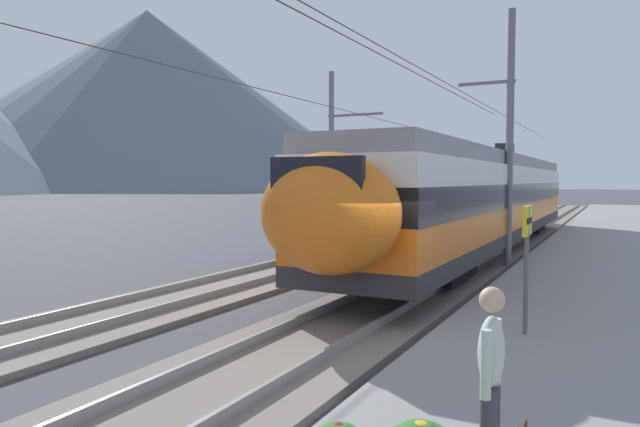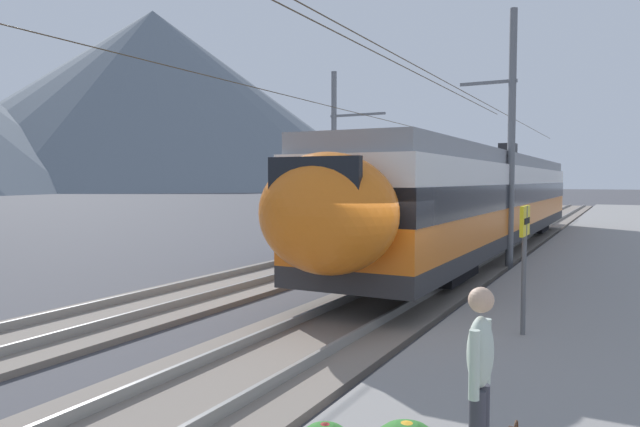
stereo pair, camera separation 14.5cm
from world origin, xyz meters
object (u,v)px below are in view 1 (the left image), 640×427
at_px(train_far_track, 424,193).
at_px(passenger_walking, 491,373).
at_px(train_near_platform, 483,197).
at_px(catenary_mast_far_side, 335,154).
at_px(catenary_mast_mid, 506,136).
at_px(platform_sign, 527,240).

height_order(train_far_track, passenger_walking, train_far_track).
height_order(train_near_platform, catenary_mast_far_side, catenary_mast_far_side).
bearing_deg(catenary_mast_mid, train_far_track, 29.51).
distance_m(catenary_mast_far_side, platform_sign, 16.62).
bearing_deg(platform_sign, catenary_mast_far_side, 37.13).
relative_size(train_near_platform, passenger_walking, 16.60).
relative_size(train_near_platform, catenary_mast_far_side, 0.59).
bearing_deg(platform_sign, train_near_platform, 14.89).
distance_m(platform_sign, passenger_walking, 5.23).
xyz_separation_m(train_near_platform, train_far_track, (7.12, 4.52, -0.00)).
distance_m(train_near_platform, passenger_walking, 18.09).
bearing_deg(catenary_mast_mid, train_near_platform, 22.76).
bearing_deg(train_far_track, passenger_walking, -161.56).
distance_m(catenary_mast_mid, catenary_mast_far_side, 8.97).
height_order(train_near_platform, catenary_mast_mid, catenary_mast_mid).
distance_m(train_near_platform, catenary_mast_far_side, 6.90).
relative_size(platform_sign, passenger_walking, 1.29).
bearing_deg(train_far_track, catenary_mast_mid, -150.49).
relative_size(train_near_platform, platform_sign, 12.92).
bearing_deg(platform_sign, passenger_walking, -175.33).
xyz_separation_m(train_near_platform, passenger_walking, (-17.67, -3.75, -1.00)).
height_order(train_near_platform, platform_sign, train_near_platform).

